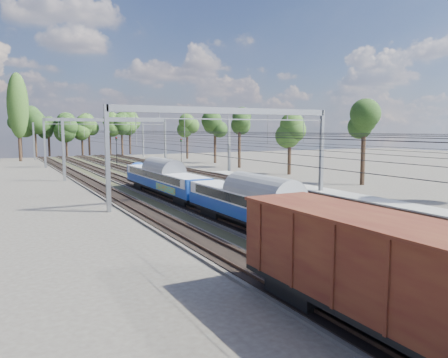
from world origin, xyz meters
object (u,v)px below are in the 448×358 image
signal_near (117,148)px  signal_far (181,148)px  freight_boxcar (423,285)px  worker (106,160)px  emu_train (266,202)px

signal_near → signal_far: (12.50, -1.26, -0.28)m
freight_boxcar → worker: bearing=83.8°
worker → emu_train: bearing=-175.0°
emu_train → signal_near: size_ratio=10.09×
emu_train → worker: emu_train is taller
signal_far → emu_train: bearing=-105.8°
emu_train → worker: (3.85, 61.29, -1.29)m
freight_boxcar → worker: size_ratio=7.74×
freight_boxcar → signal_far: size_ratio=2.98×
freight_boxcar → signal_near: 73.90m
worker → signal_near: 4.25m
worker → signal_far: bearing=-99.2°
worker → signal_near: signal_near is taller
signal_near → signal_far: bearing=13.4°
freight_boxcar → signal_near: (9.65, 73.25, 1.11)m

